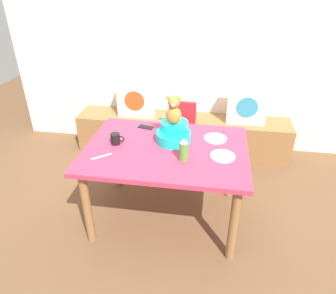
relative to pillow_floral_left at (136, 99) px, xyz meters
name	(u,v)px	position (x,y,z in m)	size (l,w,h in m)	color
ground_plane	(166,215)	(0.57, -1.22, -0.68)	(8.00, 8.00, 0.00)	brown
back_wall	(187,42)	(0.57, 0.29, 0.62)	(4.40, 0.10, 2.60)	silver
window_bench	(182,134)	(0.57, 0.02, -0.45)	(2.60, 0.44, 0.46)	olive
pillow_floral_left	(136,99)	(0.00, 0.00, 0.00)	(0.44, 0.15, 0.44)	white
pillow_floral_right	(247,105)	(1.31, 0.00, 0.00)	(0.44, 0.15, 0.44)	white
book_stack	(188,115)	(0.64, 0.02, -0.17)	(0.20, 0.14, 0.10)	#4F613E
dining_table	(166,157)	(0.57, -1.22, -0.04)	(1.35, 0.99, 0.74)	#B73351
highchair	(180,129)	(0.59, -0.42, -0.16)	(0.34, 0.46, 0.79)	red
infant_seat_teal	(174,133)	(0.61, -1.08, 0.13)	(0.30, 0.33, 0.16)	#13C2B9
teddy_bear	(174,111)	(0.61, -1.08, 0.34)	(0.13, 0.12, 0.25)	#B57833
ketchup_bottle	(184,150)	(0.73, -1.39, 0.15)	(0.07, 0.07, 0.18)	#4C8C33
coffee_mug	(116,139)	(0.14, -1.23, 0.11)	(0.12, 0.08, 0.09)	black
dinner_plate_near	(223,156)	(1.04, -1.30, 0.07)	(0.20, 0.20, 0.01)	white
dinner_plate_far	(215,138)	(0.97, -1.00, 0.07)	(0.20, 0.20, 0.01)	white
cell_phone	(146,127)	(0.32, -0.88, 0.06)	(0.07, 0.14, 0.01)	black
table_fork	(102,156)	(0.09, -1.45, 0.06)	(0.02, 0.17, 0.01)	silver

